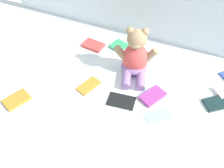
{
  "coord_description": "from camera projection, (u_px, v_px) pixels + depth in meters",
  "views": [
    {
      "loc": [
        0.35,
        -0.9,
        1.07
      ],
      "look_at": [
        0.02,
        -0.1,
        0.1
      ],
      "focal_mm": 42.9,
      "sensor_mm": 36.0,
      "label": 1
    }
  ],
  "objects": [
    {
      "name": "book_case_9",
      "position": [
        119.0,
        46.0,
        1.63
      ],
      "size": [
        0.12,
        0.12,
        0.02
      ],
      "primitive_type": "cube",
      "rotation": [
        0.0,
        0.0,
        4.39
      ],
      "color": "#2F9D62",
      "rests_on": "ground_plane"
    },
    {
      "name": "teddy_bear",
      "position": [
        135.0,
        58.0,
        1.42
      ],
      "size": [
        0.24,
        0.24,
        0.29
      ],
      "rotation": [
        0.0,
        0.0,
        0.29
      ],
      "color": "#D84C47",
      "rests_on": "ground_plane"
    },
    {
      "name": "ground_plane",
      "position": [
        116.0,
        83.0,
        1.45
      ],
      "size": [
        3.2,
        3.2,
        0.0
      ],
      "primitive_type": "plane",
      "color": "silver"
    },
    {
      "name": "book_case_0",
      "position": [
        17.0,
        100.0,
        1.36
      ],
      "size": [
        0.13,
        0.15,
        0.02
      ],
      "primitive_type": "cube",
      "rotation": [
        0.0,
        0.0,
        5.85
      ],
      "color": "orange",
      "rests_on": "ground_plane"
    },
    {
      "name": "book_case_2",
      "position": [
        153.0,
        96.0,
        1.37
      ],
      "size": [
        0.13,
        0.15,
        0.02
      ],
      "primitive_type": "cube",
      "rotation": [
        0.0,
        0.0,
        2.65
      ],
      "color": "#98388E",
      "rests_on": "ground_plane"
    },
    {
      "name": "book_case_4",
      "position": [
        217.0,
        103.0,
        1.34
      ],
      "size": [
        0.15,
        0.14,
        0.02
      ],
      "primitive_type": "cube",
      "rotation": [
        0.0,
        0.0,
        5.38
      ],
      "color": "#152B2C",
      "rests_on": "ground_plane"
    },
    {
      "name": "book_case_10",
      "position": [
        132.0,
        53.0,
        1.59
      ],
      "size": [
        0.14,
        0.1,
        0.02
      ],
      "primitive_type": "cube",
      "rotation": [
        0.0,
        0.0,
        4.48
      ],
      "color": "silver",
      "rests_on": "ground_plane"
    },
    {
      "name": "book_case_1",
      "position": [
        93.0,
        45.0,
        1.64
      ],
      "size": [
        0.13,
        0.1,
        0.02
      ],
      "primitive_type": "cube",
      "rotation": [
        0.0,
        0.0,
        1.45
      ],
      "color": "#D23E3B",
      "rests_on": "ground_plane"
    },
    {
      "name": "book_case_8",
      "position": [
        89.0,
        86.0,
        1.42
      ],
      "size": [
        0.1,
        0.14,
        0.01
      ],
      "primitive_type": "cube",
      "rotation": [
        0.0,
        0.0,
        2.79
      ],
      "color": "orange",
      "rests_on": "ground_plane"
    },
    {
      "name": "book_case_5",
      "position": [
        158.0,
        115.0,
        1.3
      ],
      "size": [
        0.14,
        0.13,
        0.01
      ],
      "primitive_type": "cube",
      "rotation": [
        0.0,
        0.0,
        2.34
      ],
      "color": "#8EC0E4",
      "rests_on": "ground_plane"
    },
    {
      "name": "book_case_6",
      "position": [
        121.0,
        101.0,
        1.36
      ],
      "size": [
        0.15,
        0.11,
        0.01
      ],
      "primitive_type": "cube",
      "rotation": [
        0.0,
        0.0,
        4.83
      ],
      "color": "black",
      "rests_on": "ground_plane"
    }
  ]
}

